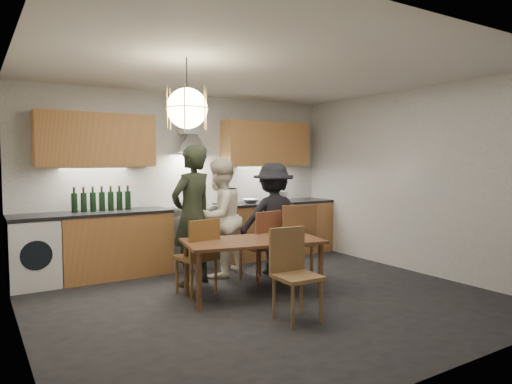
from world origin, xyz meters
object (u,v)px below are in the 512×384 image
person_right (273,219)px  chair_back_left (200,252)px  chair_front (293,267)px  person_left (192,215)px  dining_table (253,246)px  stock_pot (281,197)px  person_mid (220,218)px  wine_bottles (102,199)px  mixing_bowl (251,201)px

person_right → chair_back_left: bearing=33.8°
chair_back_left → person_right: person_right is taller
chair_front → person_left: size_ratio=0.51×
person_right → dining_table: bearing=59.8°
dining_table → stock_pot: (1.67, 1.79, 0.39)m
person_mid → wine_bottles: 1.61m
person_mid → person_right: bearing=134.9°
chair_back_left → chair_front: bearing=103.5°
person_left → wine_bottles: person_left is taller
dining_table → chair_back_left: chair_back_left is taller
chair_front → stock_pot: bearing=59.7°
chair_back_left → mixing_bowl: 2.17m
chair_back_left → person_left: 0.62m
mixing_bowl → chair_front: bearing=-113.1°
dining_table → stock_pot: stock_pot is taller
chair_back_left → mixing_bowl: bearing=-145.0°
dining_table → chair_front: size_ratio=1.88×
dining_table → person_mid: bearing=96.3°
dining_table → person_mid: person_mid is taller
chair_front → mixing_bowl: mixing_bowl is taller
person_left → person_mid: size_ratio=1.10×
person_left → mixing_bowl: (1.45, 0.95, 0.04)m
stock_pot → wine_bottles: wine_bottles is taller
person_left → person_right: 1.20m
person_left → person_mid: 0.54m
wine_bottles → person_right: bearing=-28.5°
person_right → mixing_bowl: person_right is taller
mixing_bowl → chair_back_left: bearing=-137.7°
stock_pot → dining_table: bearing=-133.0°
wine_bottles → person_mid: bearing=-31.6°
wine_bottles → stock_pot: bearing=-1.4°
person_left → chair_back_left: bearing=54.9°
dining_table → mixing_bowl: size_ratio=6.41×
chair_back_left → person_mid: (0.62, 0.68, 0.29)m
chair_front → mixing_bowl: (1.12, 2.63, 0.41)m
stock_pot → wine_bottles: (-2.92, 0.07, 0.09)m
mixing_bowl → stock_pot: size_ratio=1.21×
person_left → stock_pot: size_ratio=8.10×
person_right → person_mid: bearing=-5.0°
person_right → stock_pot: person_right is taller
dining_table → person_mid: size_ratio=1.06×
chair_front → person_left: (-0.33, 1.68, 0.37)m
chair_front → person_left: person_left is taller
dining_table → chair_front: (-0.06, -0.85, -0.07)m
chair_front → person_right: (0.86, 1.60, 0.26)m
chair_front → person_mid: person_mid is taller
person_right → wine_bottles: bearing=-11.6°
mixing_bowl → stock_pot: 0.61m
person_left → mixing_bowl: person_left is taller
person_right → stock_pot: 1.37m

